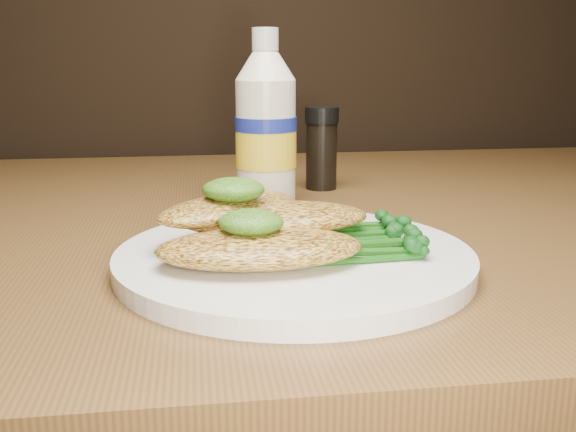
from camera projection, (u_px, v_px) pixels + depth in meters
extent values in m
cylinder|color=white|center=(294.00, 259.00, 0.52)|extent=(0.28, 0.28, 0.01)
ellipsoid|color=gold|center=(260.00, 248.00, 0.48)|extent=(0.15, 0.08, 0.02)
ellipsoid|color=gold|center=(274.00, 218.00, 0.53)|extent=(0.16, 0.08, 0.02)
ellipsoid|color=gold|center=(229.00, 208.00, 0.54)|extent=(0.15, 0.13, 0.02)
ellipsoid|color=#0F3507|center=(251.00, 222.00, 0.48)|extent=(0.06, 0.05, 0.02)
ellipsoid|color=#0F3507|center=(233.00, 190.00, 0.53)|extent=(0.06, 0.06, 0.02)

